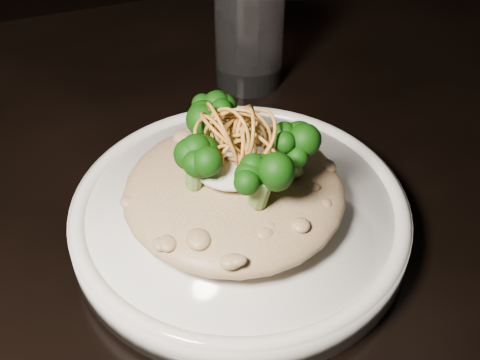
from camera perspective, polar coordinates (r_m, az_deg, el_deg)
name	(u,v)px	position (r m, az deg, el deg)	size (l,w,h in m)	color
table	(224,297)	(0.59, -1.34, -9.92)	(1.10, 0.80, 0.75)	black
plate	(240,219)	(0.52, 0.00, -3.37)	(0.26, 0.26, 0.03)	silver
risotto	(234,192)	(0.50, -0.52, -1.02)	(0.17, 0.17, 0.04)	brown
broccoli	(244,144)	(0.48, 0.32, 3.13)	(0.12, 0.12, 0.04)	black
cheese	(232,163)	(0.48, -0.69, 1.45)	(0.06, 0.06, 0.02)	silver
shallots	(237,134)	(0.47, -0.24, 3.92)	(0.05, 0.05, 0.03)	#915B1E
drinking_glass	(249,29)	(0.66, 0.78, 12.75)	(0.07, 0.07, 0.12)	silver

